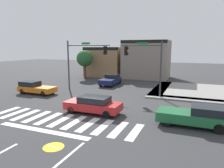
% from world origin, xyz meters
% --- Properties ---
extents(ground_plane, '(120.00, 120.00, 0.00)m').
position_xyz_m(ground_plane, '(0.00, 0.00, 0.00)').
color(ground_plane, '#353538').
extents(crosswalk_near, '(11.56, 2.82, 0.01)m').
position_xyz_m(crosswalk_near, '(-0.00, -4.50, 0.00)').
color(crosswalk_near, silver).
rests_on(crosswalk_near, ground_plane).
extents(bike_detector_marking, '(1.12, 1.12, 0.01)m').
position_xyz_m(bike_detector_marking, '(2.07, -8.04, 0.00)').
color(bike_detector_marking, yellow).
rests_on(bike_detector_marking, ground_plane).
extents(curb_corner_northeast, '(10.00, 10.60, 0.15)m').
position_xyz_m(curb_corner_northeast, '(8.49, 9.42, 0.07)').
color(curb_corner_northeast, gray).
rests_on(curb_corner_northeast, ground_plane).
extents(storefront_row, '(14.52, 6.41, 6.39)m').
position_xyz_m(storefront_row, '(-2.50, 19.03, 2.97)').
color(storefront_row, '#93704C').
rests_on(storefront_row, ground_plane).
extents(traffic_signal_northeast, '(4.49, 0.32, 5.83)m').
position_xyz_m(traffic_signal_northeast, '(3.81, 5.06, 4.01)').
color(traffic_signal_northeast, '#383A3D').
rests_on(traffic_signal_northeast, ground_plane).
extents(traffic_signal_northwest, '(5.69, 0.32, 6.03)m').
position_xyz_m(traffic_signal_northwest, '(-3.86, 5.56, 4.12)').
color(traffic_signal_northwest, '#383A3D').
rests_on(traffic_signal_northwest, ground_plane).
extents(car_orange, '(4.32, 1.72, 1.39)m').
position_xyz_m(car_orange, '(-8.02, 1.76, 0.70)').
color(car_orange, orange).
rests_on(car_orange, ground_plane).
extents(car_green, '(4.57, 1.82, 1.44)m').
position_xyz_m(car_green, '(8.94, -2.08, 0.72)').
color(car_green, '#1E6638').
rests_on(car_green, ground_plane).
extents(car_navy, '(1.89, 4.22, 1.45)m').
position_xyz_m(car_navy, '(-2.17, 10.09, 0.74)').
color(car_navy, '#141E4C').
rests_on(car_navy, ground_plane).
extents(car_red, '(4.52, 1.77, 1.36)m').
position_xyz_m(car_red, '(1.35, -2.07, 0.70)').
color(car_red, red).
rests_on(car_red, ground_plane).
extents(roadside_tree, '(2.71, 2.71, 4.75)m').
position_xyz_m(roadside_tree, '(-8.50, 14.00, 3.36)').
color(roadside_tree, '#4C3823').
rests_on(roadside_tree, ground_plane).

